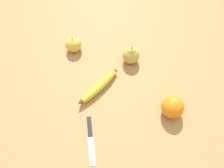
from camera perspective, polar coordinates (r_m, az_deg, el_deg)
name	(u,v)px	position (r m, az deg, el deg)	size (l,w,h in m)	color
ground_plane	(116,96)	(0.91, 1.06, -3.15)	(3.00, 3.00, 0.00)	#A87A47
banana	(98,87)	(0.91, -3.69, -0.74)	(0.16, 0.20, 0.04)	yellow
orange	(172,107)	(0.87, 15.52, -5.85)	(0.09, 0.09, 0.09)	orange
pear	(131,55)	(0.99, 4.98, 7.66)	(0.08, 0.08, 0.10)	#B7AD47
apple	(73,45)	(1.05, -10.04, 10.13)	(0.07, 0.07, 0.08)	gold
paring_knife	(91,138)	(0.84, -5.63, -13.84)	(0.06, 0.19, 0.01)	silver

